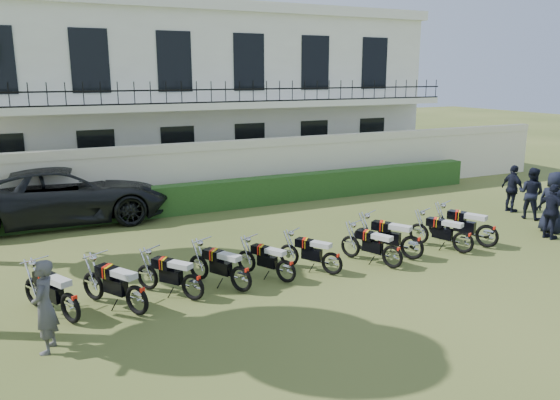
{
  "coord_description": "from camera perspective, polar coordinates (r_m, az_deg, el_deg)",
  "views": [
    {
      "loc": [
        -7.06,
        -10.53,
        4.69
      ],
      "look_at": [
        -0.83,
        2.36,
        1.35
      ],
      "focal_mm": 35.0,
      "sensor_mm": 36.0,
      "label": 1
    }
  ],
  "objects": [
    {
      "name": "ground",
      "position": [
        13.52,
        7.59,
        -7.28
      ],
      "size": [
        100.0,
        100.0,
        0.0
      ],
      "primitive_type": "plane",
      "color": "#3D4D1F",
      "rests_on": "ground"
    },
    {
      "name": "perimeter_wall",
      "position": [
        20.14,
        -4.88,
        3.03
      ],
      "size": [
        30.0,
        0.35,
        2.3
      ],
      "color": "beige",
      "rests_on": "ground"
    },
    {
      "name": "hedge",
      "position": [
        19.92,
        -1.33,
        1.0
      ],
      "size": [
        18.0,
        0.6,
        1.0
      ],
      "primitive_type": "cube",
      "color": "#1E4318",
      "rests_on": "ground"
    },
    {
      "name": "building",
      "position": [
        25.5,
        -9.9,
        10.76
      ],
      "size": [
        20.4,
        9.6,
        7.4
      ],
      "color": "white",
      "rests_on": "ground"
    },
    {
      "name": "motorcycle_0",
      "position": [
        11.25,
        -21.1,
        -9.77
      ],
      "size": [
        0.98,
        1.75,
        1.04
      ],
      "rotation": [
        0.0,
        0.0,
        0.47
      ],
      "color": "black",
      "rests_on": "ground"
    },
    {
      "name": "motorcycle_1",
      "position": [
        11.2,
        -14.76,
        -9.37
      ],
      "size": [
        1.07,
        1.71,
        1.06
      ],
      "rotation": [
        0.0,
        0.0,
        0.54
      ],
      "color": "black",
      "rests_on": "ground"
    },
    {
      "name": "motorcycle_2",
      "position": [
        11.67,
        -9.11,
        -8.33
      ],
      "size": [
        1.14,
        1.51,
        0.98
      ],
      "rotation": [
        0.0,
        0.0,
        0.63
      ],
      "color": "black",
      "rests_on": "ground"
    },
    {
      "name": "motorcycle_3",
      "position": [
        11.97,
        -4.1,
        -7.59
      ],
      "size": [
        0.98,
        1.66,
        1.01
      ],
      "rotation": [
        0.0,
        0.0,
        0.5
      ],
      "color": "black",
      "rests_on": "ground"
    },
    {
      "name": "motorcycle_4",
      "position": [
        12.47,
        0.64,
        -6.87
      ],
      "size": [
        0.9,
        1.52,
        0.92
      ],
      "rotation": [
        0.0,
        0.0,
        0.5
      ],
      "color": "black",
      "rests_on": "ground"
    },
    {
      "name": "motorcycle_5",
      "position": [
        12.99,
        5.48,
        -6.05
      ],
      "size": [
        1.01,
        1.5,
        0.94
      ],
      "rotation": [
        0.0,
        0.0,
        0.57
      ],
      "color": "black",
      "rests_on": "ground"
    },
    {
      "name": "motorcycle_6",
      "position": [
        13.62,
        11.69,
        -5.27
      ],
      "size": [
        0.84,
        1.7,
        0.98
      ],
      "rotation": [
        0.0,
        0.0,
        0.4
      ],
      "color": "black",
      "rests_on": "ground"
    },
    {
      "name": "motorcycle_7",
      "position": [
        14.33,
        13.68,
        -4.26
      ],
      "size": [
        1.08,
        1.76,
        1.08
      ],
      "rotation": [
        0.0,
        0.0,
        0.53
      ],
      "color": "black",
      "rests_on": "ground"
    },
    {
      "name": "motorcycle_8",
      "position": [
        15.21,
        18.63,
        -3.69
      ],
      "size": [
        0.89,
        1.73,
        1.01
      ],
      "rotation": [
        0.0,
        0.0,
        0.42
      ],
      "color": "black",
      "rests_on": "ground"
    },
    {
      "name": "motorcycle_9",
      "position": [
        15.91,
        20.87,
        -3.0
      ],
      "size": [
        0.99,
        1.86,
        1.1
      ],
      "rotation": [
        0.0,
        0.0,
        0.44
      ],
      "color": "black",
      "rests_on": "ground"
    },
    {
      "name": "suv",
      "position": [
        18.73,
        -21.64,
        0.54
      ],
      "size": [
        6.64,
        3.31,
        1.81
      ],
      "primitive_type": "imported",
      "rotation": [
        0.0,
        0.0,
        1.52
      ],
      "color": "black",
      "rests_on": "ground"
    },
    {
      "name": "inspector",
      "position": [
        10.25,
        -23.4,
        -10.17
      ],
      "size": [
        0.57,
        0.7,
        1.65
      ],
      "primitive_type": "imported",
      "rotation": [
        0.0,
        0.0,
        -1.91
      ],
      "color": "#525256",
      "rests_on": "ground"
    },
    {
      "name": "officer_2",
      "position": [
        17.49,
        26.55,
        -1.09
      ],
      "size": [
        0.44,
        0.97,
        1.62
      ],
      "primitive_type": "imported",
      "rotation": [
        0.0,
        0.0,
        1.62
      ],
      "color": "black",
      "rests_on": "ground"
    },
    {
      "name": "officer_3",
      "position": [
        18.2,
        26.66,
        -0.21
      ],
      "size": [
        0.79,
        1.02,
        1.86
      ],
      "primitive_type": "imported",
      "rotation": [
        0.0,
        0.0,
        1.81
      ],
      "color": "black",
      "rests_on": "ground"
    },
    {
      "name": "officer_4",
      "position": [
        19.65,
        24.75,
        0.65
      ],
      "size": [
        0.88,
        0.99,
        1.7
      ],
      "primitive_type": "imported",
      "rotation": [
        0.0,
        0.0,
        1.91
      ],
      "color": "black",
      "rests_on": "ground"
    },
    {
      "name": "officer_5",
      "position": [
        20.35,
        23.13,
        1.1
      ],
      "size": [
        0.48,
        0.99,
        1.63
      ],
      "primitive_type": "imported",
      "rotation": [
        0.0,
        0.0,
        1.48
      ],
      "color": "black",
      "rests_on": "ground"
    }
  ]
}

